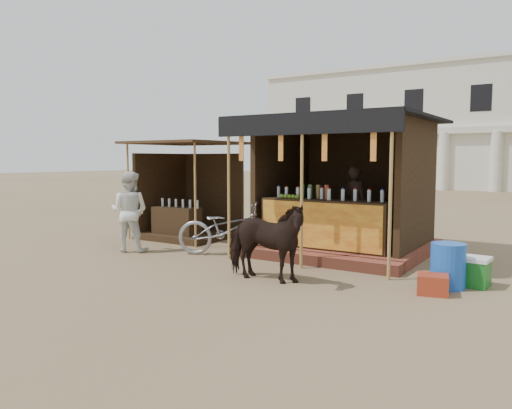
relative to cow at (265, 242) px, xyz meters
name	(u,v)px	position (x,y,z in m)	size (l,w,h in m)	color
ground	(203,278)	(-0.95, -0.38, -0.64)	(120.00, 120.00, 0.00)	#846B4C
main_stall	(342,204)	(0.06, 2.98, 0.38)	(3.60, 3.61, 2.78)	#964731
secondary_stall	(186,203)	(-4.12, 2.86, 0.21)	(2.40, 2.40, 2.38)	#342412
cow	(265,242)	(0.00, 0.00, 0.00)	(0.69, 1.52, 1.29)	black
motorbike	(228,229)	(-1.77, 1.43, -0.10)	(0.72, 2.07, 1.09)	gray
bystander	(129,212)	(-3.79, 0.67, 0.21)	(0.83, 0.64, 1.70)	silver
blue_barrel	(448,266)	(2.56, 1.18, -0.30)	(0.52, 0.52, 0.69)	blue
red_crate	(433,284)	(2.46, 0.68, -0.50)	(0.43, 0.38, 0.29)	maroon
cooler	(467,271)	(2.79, 1.50, -0.41)	(0.67, 0.49, 0.46)	#17691E
background_building	(457,129)	(-2.95, 29.57, 3.34)	(26.00, 7.45, 8.18)	silver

